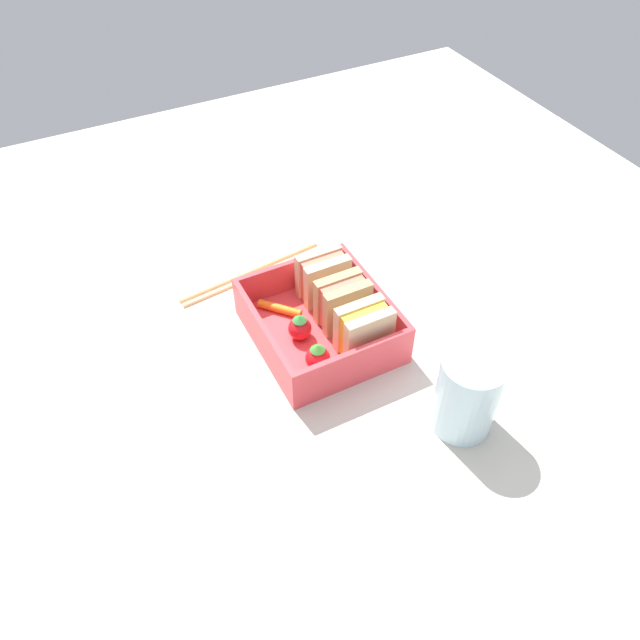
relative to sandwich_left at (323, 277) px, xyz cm
name	(u,v)px	position (x,y,z in cm)	size (l,w,h in cm)	color
ground_plane	(320,342)	(4.75, -2.82, -5.17)	(120.00, 120.00, 2.00)	beige
bento_tray	(320,333)	(4.75, -2.82, -3.57)	(16.06, 14.31, 1.20)	#E54047
bento_rim	(320,316)	(4.75, -2.82, -0.91)	(16.06, 14.31, 4.12)	#E54047
sandwich_left	(323,277)	(0.00, 0.00, 0.00)	(3.48, 5.63, 5.94)	#E2B68A
sandwich_center_left	(343,303)	(4.75, 0.00, 0.00)	(3.48, 5.63, 5.94)	tan
sandwich_center	(364,330)	(9.51, 0.00, 0.00)	(3.48, 5.63, 5.94)	#D5B78A
carrot_stick_far_left	(280,309)	(0.13, -5.70, -2.47)	(1.00, 1.00, 5.28)	orange
strawberry_left	(301,330)	(5.10, -5.32, -1.54)	(2.62, 2.62, 3.22)	red
strawberry_far_left	(318,357)	(9.51, -5.52, -1.51)	(2.67, 2.67, 3.27)	red
chopstick_pair	(253,272)	(-8.63, -5.55, -3.82)	(4.02, 19.82, 0.70)	tan
drinking_glass	(467,394)	(21.67, 4.45, 0.42)	(6.20, 6.20, 9.18)	silver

